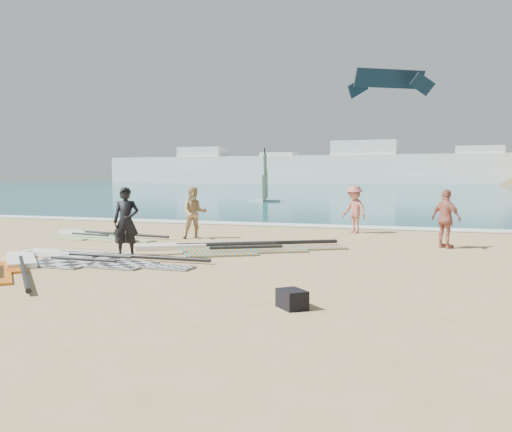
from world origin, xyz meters
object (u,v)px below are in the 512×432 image
(beachgoer_left, at_px, (194,213))
(beachgoer_back, at_px, (446,219))
(rig_grey, at_px, (86,259))
(rig_green, at_px, (95,235))
(person_wetsuit, at_px, (126,222))
(rig_red, at_px, (0,268))
(gear_bag_near, at_px, (123,238))
(rig_orange, at_px, (224,248))
(gear_bag_far, at_px, (292,299))
(beachgoer_mid, at_px, (354,209))

(beachgoer_left, xyz_separation_m, beachgoer_back, (8.08, 0.20, -0.01))
(rig_grey, xyz_separation_m, beachgoer_left, (0.37, 5.43, 0.83))
(rig_green, bearing_deg, person_wetsuit, -36.86)
(person_wetsuit, bearing_deg, rig_red, -139.30)
(gear_bag_near, bearing_deg, rig_green, 148.19)
(rig_grey, distance_m, beachgoer_left, 5.51)
(rig_orange, relative_size, beachgoer_back, 3.45)
(rig_orange, distance_m, gear_bag_near, 3.77)
(rig_red, relative_size, gear_bag_near, 10.23)
(rig_grey, distance_m, gear_bag_near, 3.92)
(gear_bag_far, relative_size, beachgoer_back, 0.29)
(rig_red, bearing_deg, gear_bag_far, 35.60)
(rig_grey, height_order, gear_bag_far, gear_bag_far)
(rig_orange, distance_m, gear_bag_far, 7.52)
(rig_grey, bearing_deg, rig_green, 123.32)
(rig_orange, relative_size, gear_bag_near, 12.31)
(beachgoer_mid, bearing_deg, rig_orange, -77.42)
(gear_bag_near, relative_size, gear_bag_far, 0.96)
(rig_red, distance_m, beachgoer_mid, 12.64)
(beachgoer_back, bearing_deg, rig_green, 42.57)
(person_wetsuit, bearing_deg, rig_grey, -138.72)
(gear_bag_near, bearing_deg, beachgoer_mid, 40.42)
(rig_red, relative_size, person_wetsuit, 2.71)
(person_wetsuit, height_order, beachgoer_back, person_wetsuit)
(rig_red, distance_m, beachgoer_left, 7.50)
(gear_bag_far, distance_m, beachgoer_mid, 12.51)
(rig_orange, bearing_deg, rig_red, -155.02)
(gear_bag_far, bearing_deg, person_wetsuit, 143.41)
(rig_grey, bearing_deg, gear_bag_far, -27.44)
(beachgoer_mid, height_order, beachgoer_back, beachgoer_mid)
(rig_red, bearing_deg, beachgoer_left, 126.27)
(gear_bag_near, distance_m, beachgoer_mid, 8.48)
(rig_red, relative_size, beachgoer_left, 2.84)
(rig_grey, relative_size, rig_green, 1.11)
(beachgoer_back, bearing_deg, beachgoer_mid, -7.86)
(beachgoer_back, bearing_deg, gear_bag_near, 50.16)
(rig_green, relative_size, beachgoer_back, 2.80)
(rig_green, relative_size, person_wetsuit, 2.65)
(rig_orange, height_order, gear_bag_near, gear_bag_near)
(rig_orange, xyz_separation_m, gear_bag_near, (-3.73, 0.53, 0.10))
(rig_grey, bearing_deg, beachgoer_back, 33.57)
(rig_grey, distance_m, rig_green, 5.85)
(rig_grey, height_order, beachgoer_mid, beachgoer_mid)
(gear_bag_near, relative_size, person_wetsuit, 0.27)
(beachgoer_mid, bearing_deg, beachgoer_back, -9.96)
(person_wetsuit, relative_size, beachgoer_mid, 1.03)
(gear_bag_near, relative_size, beachgoer_back, 0.28)
(rig_grey, relative_size, beachgoer_left, 3.09)
(rig_red, height_order, person_wetsuit, person_wetsuit)
(beachgoer_mid, xyz_separation_m, beachgoer_back, (3.32, -3.53, -0.02))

